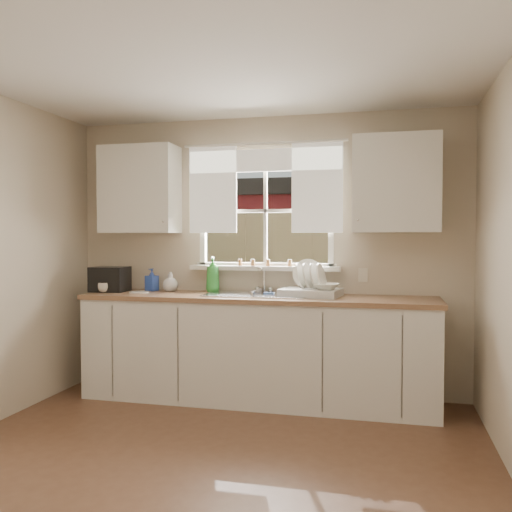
% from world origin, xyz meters
% --- Properties ---
extents(ground, '(4.00, 4.00, 0.00)m').
position_xyz_m(ground, '(0.00, 0.00, 0.00)').
color(ground, brown).
rests_on(ground, ground).
extents(room_walls, '(3.62, 4.02, 2.50)m').
position_xyz_m(room_walls, '(0.00, -0.07, 1.24)').
color(room_walls, beige).
rests_on(room_walls, ground).
extents(ceiling, '(3.60, 4.00, 0.02)m').
position_xyz_m(ceiling, '(0.00, 0.00, 2.50)').
color(ceiling, silver).
rests_on(ceiling, room_walls).
extents(window, '(1.38, 0.16, 1.06)m').
position_xyz_m(window, '(0.00, 2.00, 1.49)').
color(window, white).
rests_on(window, room_walls).
extents(curtains, '(1.50, 0.03, 0.81)m').
position_xyz_m(curtains, '(0.00, 1.95, 1.93)').
color(curtains, white).
rests_on(curtains, room_walls).
extents(base_cabinets, '(3.00, 0.62, 0.87)m').
position_xyz_m(base_cabinets, '(0.00, 1.68, 0.43)').
color(base_cabinets, silver).
rests_on(base_cabinets, ground).
extents(countertop, '(3.04, 0.65, 0.04)m').
position_xyz_m(countertop, '(0.00, 1.68, 0.89)').
color(countertop, '#8A6345').
rests_on(countertop, base_cabinets).
extents(upper_cabinet_left, '(0.70, 0.33, 0.80)m').
position_xyz_m(upper_cabinet_left, '(-1.15, 1.82, 1.85)').
color(upper_cabinet_left, silver).
rests_on(upper_cabinet_left, room_walls).
extents(upper_cabinet_right, '(0.70, 0.33, 0.80)m').
position_xyz_m(upper_cabinet_right, '(1.15, 1.82, 1.85)').
color(upper_cabinet_right, silver).
rests_on(upper_cabinet_right, room_walls).
extents(wall_outlet, '(0.08, 0.01, 0.12)m').
position_xyz_m(wall_outlet, '(0.88, 1.99, 1.08)').
color(wall_outlet, beige).
rests_on(wall_outlet, room_walls).
extents(sill_jars, '(0.50, 0.04, 0.06)m').
position_xyz_m(sill_jars, '(-0.01, 1.94, 1.18)').
color(sill_jars, brown).
rests_on(sill_jars, window).
extents(backyard, '(20.00, 10.00, 6.13)m').
position_xyz_m(backyard, '(0.58, 8.42, 3.46)').
color(backyard, '#335421').
rests_on(backyard, ground).
extents(sink, '(0.88, 0.52, 0.40)m').
position_xyz_m(sink, '(0.00, 1.71, 0.84)').
color(sink, '#B7B7BC').
rests_on(sink, countertop).
extents(dish_rack, '(0.53, 0.43, 0.31)m').
position_xyz_m(dish_rack, '(0.46, 1.74, 0.98)').
color(dish_rack, silver).
rests_on(dish_rack, countertop).
extents(bowl, '(0.24, 0.24, 0.05)m').
position_xyz_m(bowl, '(0.59, 1.68, 1.00)').
color(bowl, silver).
rests_on(bowl, dish_rack).
extents(soap_bottle_a, '(0.15, 0.15, 0.32)m').
position_xyz_m(soap_bottle_a, '(-0.46, 1.87, 1.07)').
color(soap_bottle_a, green).
rests_on(soap_bottle_a, countertop).
extents(soap_bottle_b, '(0.12, 0.12, 0.21)m').
position_xyz_m(soap_bottle_b, '(-1.04, 1.84, 1.01)').
color(soap_bottle_b, '#304FB5').
rests_on(soap_bottle_b, countertop).
extents(soap_bottle_c, '(0.18, 0.18, 0.18)m').
position_xyz_m(soap_bottle_c, '(-0.86, 1.83, 1.00)').
color(soap_bottle_c, beige).
rests_on(soap_bottle_c, countertop).
extents(saucer, '(0.17, 0.17, 0.01)m').
position_xyz_m(saucer, '(-1.08, 1.64, 0.92)').
color(saucer, silver).
rests_on(saucer, countertop).
extents(cup, '(0.14, 0.14, 0.09)m').
position_xyz_m(cup, '(-1.40, 1.60, 0.95)').
color(cup, silver).
rests_on(cup, countertop).
extents(black_appliance, '(0.32, 0.29, 0.23)m').
position_xyz_m(black_appliance, '(-1.40, 1.71, 1.02)').
color(black_appliance, black).
rests_on(black_appliance, countertop).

